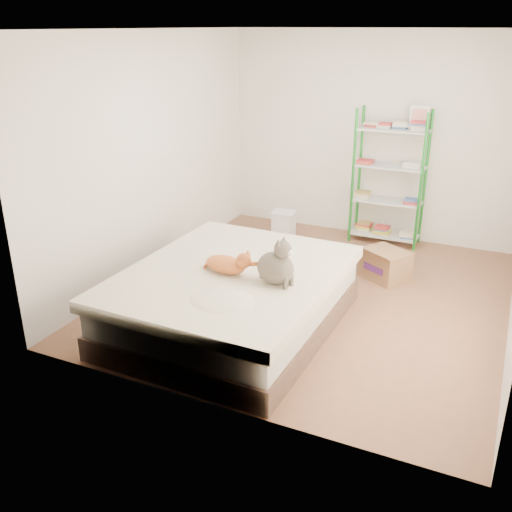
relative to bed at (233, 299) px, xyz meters
The scene contains 7 objects.
room 1.48m from the bed, 64.79° to the left, with size 3.81×4.21×2.61m.
bed is the anchor object (origin of this frame).
orange_cat 0.39m from the bed, 121.96° to the right, with size 0.48×0.26×0.19m, color #CE602E, non-canonical shape.
grey_cat 0.68m from the bed, 10.21° to the right, with size 0.30×0.36×0.41m, color #6B6157, non-canonical shape.
shelf_unit 3.00m from the bed, 75.03° to the left, with size 0.88×0.36×1.74m.
cardboard_box 1.99m from the bed, 58.41° to the left, with size 0.60×0.62×0.38m.
white_bin 2.54m from the bed, 101.59° to the left, with size 0.31×0.27×0.34m.
Camera 1 is at (1.73, -5.16, 2.64)m, focal length 40.00 mm.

